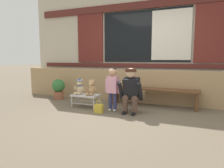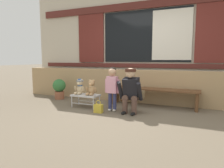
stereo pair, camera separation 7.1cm
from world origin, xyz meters
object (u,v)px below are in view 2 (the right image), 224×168
(teddy_bear_with_hat, at_px, (80,87))
(child_standing, at_px, (112,84))
(wooden_bench_long, at_px, (153,91))
(small_display_bench, at_px, (86,96))
(adult_crouching, at_px, (131,90))
(handbag_on_ground, at_px, (98,108))
(potted_plant, at_px, (59,88))
(teddy_bear_plain, at_px, (91,88))

(teddy_bear_with_hat, relative_size, child_standing, 0.38)
(teddy_bear_with_hat, xyz_separation_m, child_standing, (0.88, -0.08, 0.12))
(wooden_bench_long, height_order, teddy_bear_with_hat, teddy_bear_with_hat)
(small_display_bench, distance_m, adult_crouching, 1.18)
(child_standing, relative_size, adult_crouching, 1.01)
(wooden_bench_long, distance_m, adult_crouching, 0.82)
(child_standing, distance_m, adult_crouching, 0.44)
(small_display_bench, xyz_separation_m, teddy_bear_with_hat, (-0.16, 0.00, 0.21))
(adult_crouching, distance_m, handbag_on_ground, 0.79)
(potted_plant, bearing_deg, teddy_bear_plain, -21.70)
(small_display_bench, distance_m, teddy_bear_plain, 0.25)
(teddy_bear_with_hat, bearing_deg, teddy_bear_plain, -0.13)
(adult_crouching, bearing_deg, potted_plant, 165.43)
(teddy_bear_plain, height_order, adult_crouching, adult_crouching)
(handbag_on_ground, bearing_deg, small_display_bench, 146.58)
(adult_crouching, relative_size, handbag_on_ground, 3.49)
(handbag_on_ground, bearing_deg, adult_crouching, 22.72)
(handbag_on_ground, relative_size, potted_plant, 0.48)
(teddy_bear_with_hat, xyz_separation_m, adult_crouching, (1.31, -0.07, 0.01))
(teddy_bear_with_hat, bearing_deg, child_standing, -5.21)
(wooden_bench_long, bearing_deg, potted_plant, -176.81)
(teddy_bear_with_hat, height_order, potted_plant, teddy_bear_with_hat)
(teddy_bear_plain, bearing_deg, potted_plant, 158.30)
(adult_crouching, distance_m, potted_plant, 2.42)
(teddy_bear_with_hat, xyz_separation_m, handbag_on_ground, (0.68, -0.34, -0.38))
(small_display_bench, relative_size, child_standing, 0.67)
(small_display_bench, xyz_separation_m, teddy_bear_plain, (0.16, 0.00, 0.20))
(handbag_on_ground, bearing_deg, teddy_bear_plain, 136.14)
(small_display_bench, distance_m, child_standing, 0.80)
(teddy_bear_plain, xyz_separation_m, adult_crouching, (0.99, -0.07, 0.02))
(adult_crouching, bearing_deg, wooden_bench_long, 68.45)
(wooden_bench_long, relative_size, potted_plant, 3.68)
(small_display_bench, distance_m, potted_plant, 1.30)
(wooden_bench_long, relative_size, teddy_bear_with_hat, 5.78)
(adult_crouching, relative_size, potted_plant, 1.67)
(teddy_bear_plain, distance_m, adult_crouching, 1.00)
(handbag_on_ground, distance_m, potted_plant, 1.92)
(wooden_bench_long, distance_m, small_display_bench, 1.61)
(small_display_bench, relative_size, teddy_bear_with_hat, 1.76)
(teddy_bear_plain, relative_size, potted_plant, 0.64)
(wooden_bench_long, bearing_deg, small_display_bench, -154.88)
(wooden_bench_long, xyz_separation_m, teddy_bear_plain, (-1.29, -0.68, 0.09))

